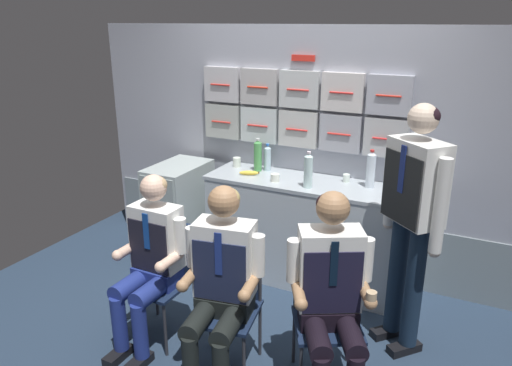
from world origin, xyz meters
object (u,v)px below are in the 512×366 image
(folding_chair_left, at_px, (166,266))
(folding_chair_by_counter, at_px, (325,303))
(snack_banana, at_px, (249,173))
(crew_member_right, at_px, (221,279))
(sparkling_bottle_green, at_px, (371,170))
(folding_chair_right, at_px, (230,293))
(service_trolley, at_px, (180,209))
(crew_member_by_counter, at_px, (331,289))
(paper_cup_tan, at_px, (346,178))
(crew_member_left, at_px, (150,256))
(crew_member_standing, at_px, (413,209))

(folding_chair_left, distance_m, folding_chair_by_counter, 1.18)
(folding_chair_by_counter, bearing_deg, snack_banana, 136.30)
(crew_member_right, xyz_separation_m, sparkling_bottle_green, (0.53, 1.46, 0.36))
(folding_chair_by_counter, bearing_deg, folding_chair_left, -177.32)
(folding_chair_left, height_order, crew_member_right, crew_member_right)
(folding_chair_right, bearing_deg, service_trolley, 136.75)
(crew_member_right, distance_m, crew_member_by_counter, 0.67)
(crew_member_right, bearing_deg, snack_banana, 110.11)
(folding_chair_right, bearing_deg, snack_banana, 111.36)
(sparkling_bottle_green, bearing_deg, paper_cup_tan, 166.64)
(crew_member_left, height_order, sparkling_bottle_green, sparkling_bottle_green)
(crew_member_standing, relative_size, paper_cup_tan, 26.31)
(crew_member_left, xyz_separation_m, snack_banana, (0.13, 1.22, 0.27))
(service_trolley, bearing_deg, sparkling_bottle_green, 7.60)
(crew_member_standing, distance_m, snack_banana, 1.53)
(crew_member_left, relative_size, crew_member_by_counter, 0.96)
(service_trolley, relative_size, paper_cup_tan, 14.27)
(crew_member_right, relative_size, crew_member_standing, 0.74)
(crew_member_right, relative_size, snack_banana, 7.33)
(crew_member_left, xyz_separation_m, folding_chair_by_counter, (1.18, 0.22, -0.16))
(folding_chair_left, relative_size, crew_member_right, 0.65)
(crew_member_left, distance_m, sparkling_bottle_green, 1.82)
(crew_member_by_counter, bearing_deg, crew_member_left, -176.43)
(crew_member_right, bearing_deg, paper_cup_tan, 77.92)
(snack_banana, bearing_deg, folding_chair_by_counter, -43.70)
(service_trolley, xyz_separation_m, crew_member_standing, (2.14, -0.41, 0.53))
(folding_chair_left, bearing_deg, service_trolley, 119.98)
(folding_chair_left, relative_size, snack_banana, 4.80)
(service_trolley, relative_size, crew_member_left, 0.76)
(service_trolley, distance_m, crew_member_right, 1.72)
(crew_member_by_counter, bearing_deg, service_trolley, 149.76)
(folding_chair_right, bearing_deg, crew_member_left, -174.30)
(crew_member_standing, bearing_deg, service_trolley, 169.16)
(folding_chair_by_counter, relative_size, crew_member_standing, 0.48)
(folding_chair_left, distance_m, crew_member_left, 0.23)
(folding_chair_left, xyz_separation_m, snack_banana, (0.13, 1.06, 0.43))
(sparkling_bottle_green, bearing_deg, folding_chair_right, -113.14)
(crew_member_left, height_order, crew_member_right, crew_member_right)
(crew_member_right, bearing_deg, folding_chair_by_counter, 28.99)
(folding_chair_right, distance_m, snack_banana, 1.32)
(service_trolley, distance_m, crew_member_by_counter, 2.11)
(service_trolley, bearing_deg, crew_member_right, -46.42)
(crew_member_by_counter, bearing_deg, folding_chair_left, 176.20)
(service_trolley, height_order, folding_chair_right, service_trolley)
(folding_chair_right, bearing_deg, crew_member_by_counter, 1.69)
(folding_chair_right, relative_size, sparkling_bottle_green, 2.66)
(crew_member_right, bearing_deg, service_trolley, 133.58)
(crew_member_standing, xyz_separation_m, snack_banana, (-1.44, 0.49, -0.10))
(paper_cup_tan, height_order, snack_banana, paper_cup_tan)
(crew_member_right, xyz_separation_m, crew_member_by_counter, (0.64, 0.18, 0.01))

